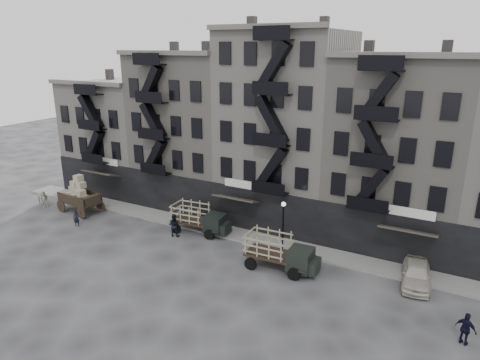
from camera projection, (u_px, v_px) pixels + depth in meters
The scene contains 15 objects.
ground at pixel (234, 257), 33.42m from camera, with size 140.00×140.00×0.00m, color #38383A.
sidewalk at pixel (255, 238), 36.53m from camera, with size 55.00×2.50×0.15m, color slate.
building_west at pixel (124, 135), 49.00m from camera, with size 10.00×11.35×13.20m.
building_midwest at pixel (196, 130), 43.97m from camera, with size 10.00×11.35×16.20m.
building_center at pixel (286, 129), 39.09m from camera, with size 10.00×11.35×18.20m.
building_mideast at pixel (399, 152), 34.81m from camera, with size 10.00×11.35×16.20m.
lamp_post at pixel (283, 220), 33.38m from camera, with size 0.36×0.36×4.28m.
horse at pixel (41, 198), 43.70m from camera, with size 0.99×2.18×1.84m, color beige.
wagon at pixel (78, 192), 41.95m from camera, with size 4.57×2.75×3.70m.
stake_truck_west at pixel (199, 217), 37.42m from camera, with size 5.33×2.56×2.60m.
stake_truck_east at pixel (280, 250), 31.17m from camera, with size 5.49×2.44×2.71m.
car_east at pixel (416, 274), 29.40m from camera, with size 1.86×4.62×1.57m, color #BCB6A9.
pedestrian_west at pixel (76, 218), 38.91m from camera, with size 0.57×0.37×1.56m, color black.
pedestrian_mid at pixel (174, 225), 36.82m from camera, with size 0.99×0.77×2.03m, color black.
policeman at pixel (466, 329), 23.38m from camera, with size 1.14×0.47×1.94m, color black.
Camera 1 is at (14.88, -26.13, 15.78)m, focal length 32.00 mm.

